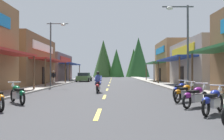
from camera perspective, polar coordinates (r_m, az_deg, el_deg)
The scene contains 19 objects.
ground at distance 27.00m, azimuth -0.76°, elevation -3.81°, with size 10.73×84.74×0.10m, color #38383A.
sidewalk_left at distance 27.91m, azimuth -14.33°, elevation -3.46°, with size 2.34×84.74×0.12m, color #9E9991.
sidewalk_right at distance 27.64m, azimuth 12.94°, elevation -3.49°, with size 2.34×84.74×0.12m, color gray.
centerline_dashes at distance 29.53m, azimuth -0.65°, elevation -3.41°, with size 0.16×57.87×0.01m.
storefront_left_middle at distance 30.16m, azimuth -23.64°, elevation 2.03°, with size 9.93×10.91×5.63m.
storefront_left_far at distance 42.14m, azimuth -16.41°, elevation 0.57°, with size 9.79×11.84×4.54m.
storefront_right_middle at distance 26.67m, azimuth 23.39°, elevation 1.39°, with size 8.40×10.95×4.73m.
storefront_right_far at distance 37.84m, azimuth 16.94°, elevation 1.92°, with size 9.05×9.08×6.18m.
streetlamp_left at distance 24.34m, azimuth -13.92°, elevation 5.85°, with size 2.18×0.30×6.47m.
streetlamp_right at distance 17.38m, azimuth 16.84°, elevation 7.92°, with size 2.18×0.30×6.21m.
motorcycle_parked_right_2 at distance 9.34m, azimuth 23.31°, elevation -6.80°, with size 1.48×1.68×1.04m.
motorcycle_parked_right_3 at distance 10.85m, azimuth 19.62°, elevation -5.92°, with size 1.64×1.53×1.04m.
motorcycle_parked_right_4 at distance 12.53m, azimuth 17.22°, elevation -5.19°, with size 1.58×1.59×1.04m.
motorcycle_parked_right_5 at distance 14.27m, azimuth 16.22°, elevation -4.61°, with size 1.36×1.78×1.04m.
motorcycle_parked_left_4 at distance 12.23m, azimuth -21.93°, elevation -5.29°, with size 1.42×1.73×1.04m.
rider_cruising_lead at distance 17.31m, azimuth -3.41°, elevation -3.35°, with size 0.60×2.14×1.57m.
pedestrian_strolling at distance 26.87m, azimuth -14.01°, elevation -1.57°, with size 0.56×0.32×1.72m.
parked_car_curbside at distance 37.51m, azimuth -6.80°, elevation -1.74°, with size 2.19×4.36×1.40m.
treeline_backdrop at distance 71.75m, azimuth 2.96°, elevation 2.43°, with size 17.18×8.25×11.92m.
Camera 1 is at (0.58, 0.43, 1.53)m, focal length 37.69 mm.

